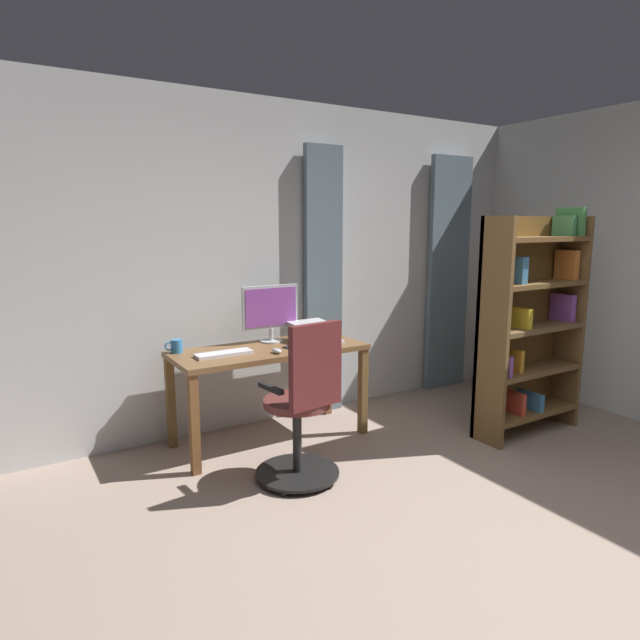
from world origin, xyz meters
name	(u,v)px	position (x,y,z in m)	size (l,w,h in m)	color
ground_plane	(567,585)	(0.00, 0.00, 0.00)	(7.18, 7.18, 0.00)	gray
back_room_partition	(287,264)	(0.00, -2.76, 1.33)	(5.05, 0.10, 2.67)	silver
curtain_left_panel	(448,275)	(-1.79, -2.65, 1.16)	(0.51, 0.06, 2.33)	slate
curtain_right_panel	(323,283)	(-0.30, -2.65, 1.16)	(0.36, 0.06, 2.33)	slate
desk	(269,361)	(0.41, -2.30, 0.64)	(1.47, 0.62, 0.74)	brown
office_chair	(303,410)	(0.54, -1.55, 0.50)	(0.56, 0.56, 1.08)	black
computer_monitor	(271,310)	(0.30, -2.49, 1.00)	(0.48, 0.18, 0.45)	#B7BCC1
computer_keyboard	(224,354)	(0.79, -2.26, 0.75)	(0.41, 0.13, 0.02)	silver
laptop	(316,335)	(-0.01, -2.29, 0.80)	(0.35, 0.38, 0.15)	silver
computer_mouse	(277,351)	(0.44, -2.12, 0.76)	(0.06, 0.10, 0.04)	#B7BCC1
cell_phone_face_up	(292,348)	(0.27, -2.19, 0.75)	(0.07, 0.14, 0.01)	#232328
mug_tea	(176,346)	(1.06, -2.52, 0.79)	(0.13, 0.09, 0.10)	teal
bookshelf	(528,324)	(-1.45, -1.41, 0.89)	(0.96, 0.30, 1.80)	brown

